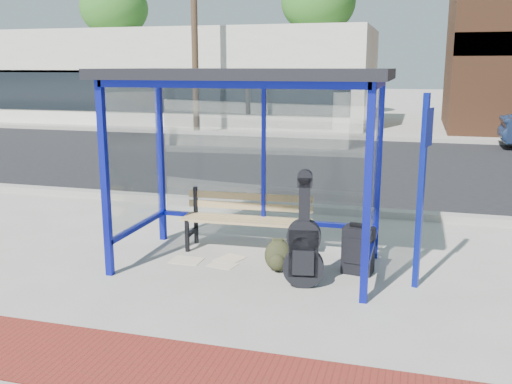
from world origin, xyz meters
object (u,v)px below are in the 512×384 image
(bench, at_px, (247,217))
(guitar_bag, at_px, (304,248))
(suitcase, at_px, (358,250))
(backpack, at_px, (278,256))

(bench, distance_m, guitar_bag, 1.48)
(suitcase, height_order, backpack, suitcase)
(guitar_bag, distance_m, backpack, 0.64)
(guitar_bag, relative_size, backpack, 3.22)
(guitar_bag, bearing_deg, bench, 122.52)
(guitar_bag, xyz_separation_m, suitcase, (0.55, 0.60, -0.17))
(suitcase, distance_m, backpack, 0.97)
(suitcase, bearing_deg, guitar_bag, -123.27)
(guitar_bag, xyz_separation_m, backpack, (-0.40, 0.42, -0.28))
(bench, height_order, backpack, bench)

